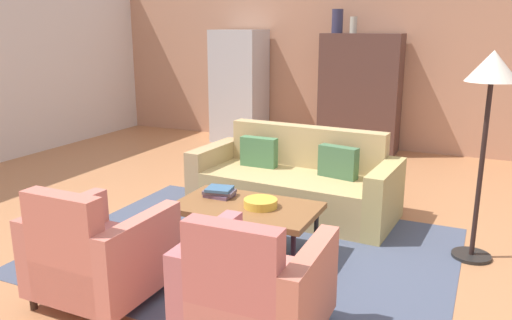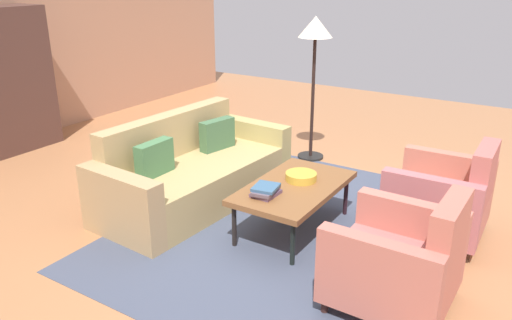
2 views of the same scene
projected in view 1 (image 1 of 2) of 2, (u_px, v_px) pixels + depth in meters
ground_plane at (268, 243)px, 4.61m from camera, size 11.26×11.26×0.00m
wall_back at (376, 59)px, 7.98m from camera, size 9.38×0.12×2.80m
area_rug at (249, 250)px, 4.47m from camera, size 3.40×2.60×0.01m
couch at (296, 184)px, 5.39m from camera, size 2.15×1.03×0.86m
coffee_table at (247, 209)px, 4.33m from camera, size 1.20×0.70×0.44m
armchair_left at (96, 257)px, 3.56m from camera, size 0.81×0.81×0.88m
armchair_right at (252, 293)px, 3.07m from camera, size 0.82×0.82×0.88m
fruit_bowl at (261, 203)px, 4.26m from camera, size 0.28×0.28×0.07m
book_stack at (219, 192)px, 4.52m from camera, size 0.29×0.23×0.08m
cabinet at (360, 94)px, 7.86m from camera, size 1.20×0.51×1.80m
vase_tall at (337, 21)px, 7.75m from camera, size 0.17×0.17×0.35m
vase_round at (353, 25)px, 7.66m from camera, size 0.11×0.11×0.24m
refrigerator at (239, 86)px, 8.58m from camera, size 0.80×0.73×1.85m
floor_lamp at (491, 86)px, 3.97m from camera, size 0.40×0.40×1.72m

